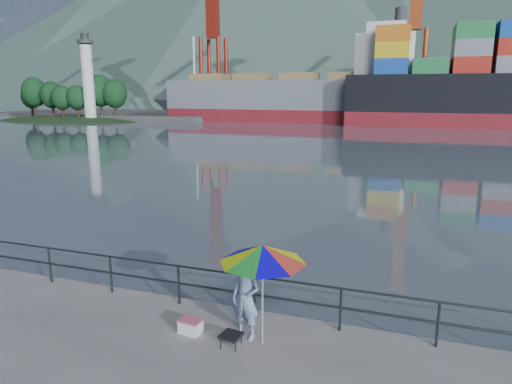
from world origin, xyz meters
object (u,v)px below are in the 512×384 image
cooler_bag (191,327)px  bulk_carrier (306,97)px  beach_umbrella (263,254)px  fisherman (246,298)px

cooler_bag → bulk_carrier: bearing=107.8°
beach_umbrella → bulk_carrier: 73.14m
cooler_bag → bulk_carrier: bulk_carrier is taller
beach_umbrella → bulk_carrier: size_ratio=0.05×
fisherman → beach_umbrella: size_ratio=0.82×
bulk_carrier → fisherman: bearing=-78.0°
fisherman → cooler_bag: bearing=-157.0°
cooler_bag → fisherman: bearing=18.1°
bulk_carrier → cooler_bag: bearing=-78.9°
fisherman → cooler_bag: 1.45m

